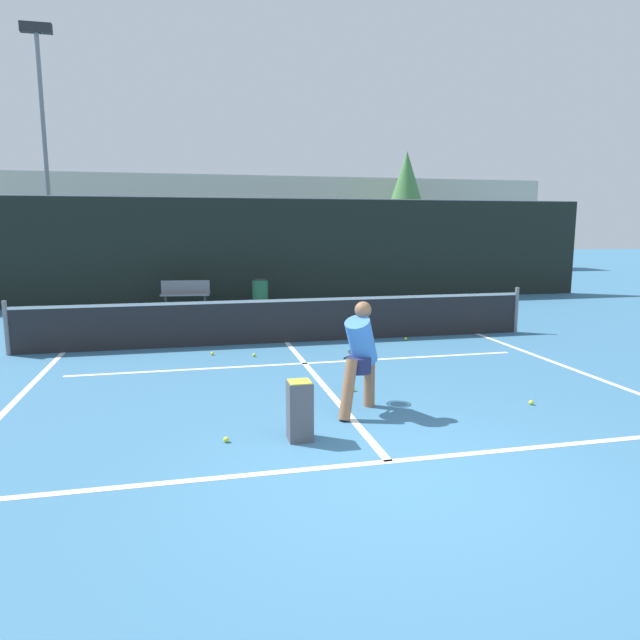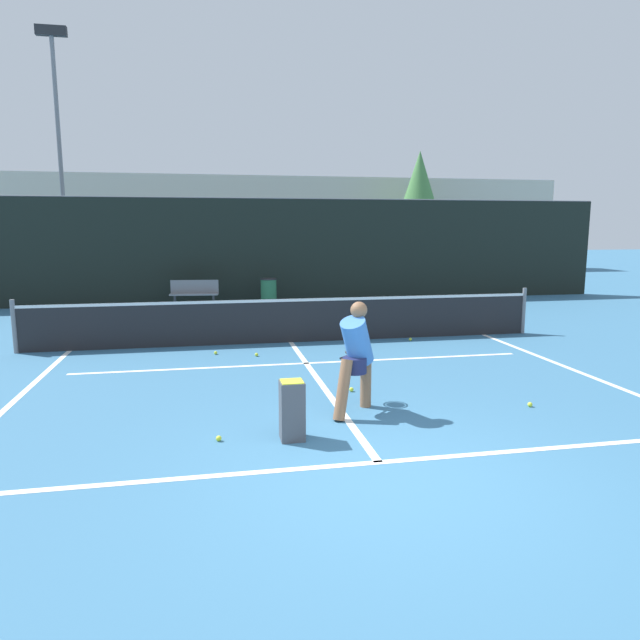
# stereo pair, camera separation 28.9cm
# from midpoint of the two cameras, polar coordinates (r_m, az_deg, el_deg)

# --- Properties ---
(ground_plane) EXTENTS (100.00, 100.00, 0.00)m
(ground_plane) POSITION_cam_midpoint_polar(r_m,az_deg,el_deg) (5.94, 8.48, -15.43)
(ground_plane) COLOR teal
(court_baseline_near) EXTENTS (11.00, 0.10, 0.01)m
(court_baseline_near) POSITION_cam_midpoint_polar(r_m,az_deg,el_deg) (6.29, 7.23, -13.94)
(court_baseline_near) COLOR white
(court_baseline_near) RESTS_ON ground
(court_service_line) EXTENTS (8.25, 0.10, 0.01)m
(court_service_line) POSITION_cam_midpoint_polar(r_m,az_deg,el_deg) (10.47, -0.60, -4.34)
(court_service_line) COLOR white
(court_service_line) RESTS_ON ground
(court_center_mark) EXTENTS (0.10, 6.50, 0.01)m
(court_center_mark) POSITION_cam_midpoint_polar(r_m,az_deg,el_deg) (9.25, 0.87, -6.19)
(court_center_mark) COLOR white
(court_center_mark) RESTS_ON ground
(court_sideline_left) EXTENTS (0.10, 7.50, 0.01)m
(court_sideline_left) POSITION_cam_midpoint_polar(r_m,az_deg,el_deg) (9.45, -27.20, -6.92)
(court_sideline_left) COLOR white
(court_sideline_left) RESTS_ON ground
(court_sideline_right) EXTENTS (0.10, 7.50, 0.01)m
(court_sideline_right) POSITION_cam_midpoint_polar(r_m,az_deg,el_deg) (11.08, 24.40, -4.43)
(court_sideline_right) COLOR white
(court_sideline_right) RESTS_ON ground
(net) EXTENTS (11.09, 0.09, 1.07)m
(net) POSITION_cam_midpoint_polar(r_m,az_deg,el_deg) (12.27, -2.28, 0.10)
(net) COLOR slate
(net) RESTS_ON ground
(fence_back) EXTENTS (24.00, 0.06, 3.40)m
(fence_back) POSITION_cam_midpoint_polar(r_m,az_deg,el_deg) (18.86, -5.52, 6.90)
(fence_back) COLOR black
(fence_back) RESTS_ON ground
(player_practicing) EXTENTS (0.80, 1.18, 1.51)m
(player_practicing) POSITION_cam_midpoint_polar(r_m,az_deg,el_deg) (7.63, 4.71, -3.37)
(player_practicing) COLOR #8C6042
(player_practicing) RESTS_ON ground
(tennis_ball_scattered_0) EXTENTS (0.07, 0.07, 0.07)m
(tennis_ball_scattered_0) POSITION_cam_midpoint_polar(r_m,az_deg,el_deg) (6.87, -8.89, -11.63)
(tennis_ball_scattered_0) COLOR #D1E033
(tennis_ball_scattered_0) RESTS_ON ground
(tennis_ball_scattered_1) EXTENTS (0.07, 0.07, 0.07)m
(tennis_ball_scattered_1) POSITION_cam_midpoint_polar(r_m,az_deg,el_deg) (12.69, 9.67, -1.92)
(tennis_ball_scattered_1) COLOR #D1E033
(tennis_ball_scattered_1) RESTS_ON ground
(tennis_ball_scattered_2) EXTENTS (0.07, 0.07, 0.07)m
(tennis_ball_scattered_2) POSITION_cam_midpoint_polar(r_m,az_deg,el_deg) (11.35, -9.68, -3.25)
(tennis_ball_scattered_2) COLOR #D1E033
(tennis_ball_scattered_2) RESTS_ON ground
(tennis_ball_scattered_3) EXTENTS (0.07, 0.07, 0.07)m
(tennis_ball_scattered_3) POSITION_cam_midpoint_polar(r_m,az_deg,el_deg) (8.74, 4.12, -6.95)
(tennis_ball_scattered_3) COLOR #D1E033
(tennis_ball_scattered_3) RESTS_ON ground
(tennis_ball_scattered_4) EXTENTS (0.07, 0.07, 0.07)m
(tennis_ball_scattered_4) POSITION_cam_midpoint_polar(r_m,az_deg,el_deg) (8.57, 21.18, -7.89)
(tennis_ball_scattered_4) COLOR #D1E033
(tennis_ball_scattered_4) RESTS_ON ground
(tennis_ball_scattered_5) EXTENTS (0.07, 0.07, 0.07)m
(tennis_ball_scattered_5) POSITION_cam_midpoint_polar(r_m,az_deg,el_deg) (11.08, -5.62, -3.47)
(tennis_ball_scattered_5) COLOR #D1E033
(tennis_ball_scattered_5) RESTS_ON ground
(ball_hopper) EXTENTS (0.28, 0.28, 0.71)m
(ball_hopper) POSITION_cam_midpoint_polar(r_m,az_deg,el_deg) (6.74, -1.57, -8.88)
(ball_hopper) COLOR #4C4C51
(ball_hopper) RESTS_ON ground
(courtside_bench) EXTENTS (1.48, 0.53, 0.86)m
(courtside_bench) POSITION_cam_midpoint_polar(r_m,az_deg,el_deg) (17.81, -12.00, 2.62)
(courtside_bench) COLOR slate
(courtside_bench) RESTS_ON ground
(trash_bin) EXTENTS (0.52, 0.52, 0.88)m
(trash_bin) POSITION_cam_midpoint_polar(r_m,az_deg,el_deg) (17.97, -4.70, 2.78)
(trash_bin) COLOR #28603D
(trash_bin) RESTS_ON ground
(parked_car) EXTENTS (1.71, 4.59, 1.46)m
(parked_car) POSITION_cam_midpoint_polar(r_m,az_deg,el_deg) (21.09, -13.58, 4.00)
(parked_car) COLOR #B7B7BC
(parked_car) RESTS_ON ground
(floodlight_mast) EXTENTS (1.10, 0.24, 9.82)m
(floodlight_mast) POSITION_cam_midpoint_polar(r_m,az_deg,el_deg) (24.85, -24.40, 16.94)
(floodlight_mast) COLOR slate
(floodlight_mast) RESTS_ON ground
(tree_west) EXTENTS (2.34, 2.34, 6.25)m
(tree_west) POSITION_cam_midpoint_polar(r_m,az_deg,el_deg) (30.09, 10.17, 12.83)
(tree_west) COLOR brown
(tree_west) RESTS_ON ground
(building_far) EXTENTS (36.00, 2.40, 5.11)m
(building_far) POSITION_cam_midpoint_polar(r_m,az_deg,el_deg) (31.57, -7.87, 9.38)
(building_far) COLOR beige
(building_far) RESTS_ON ground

